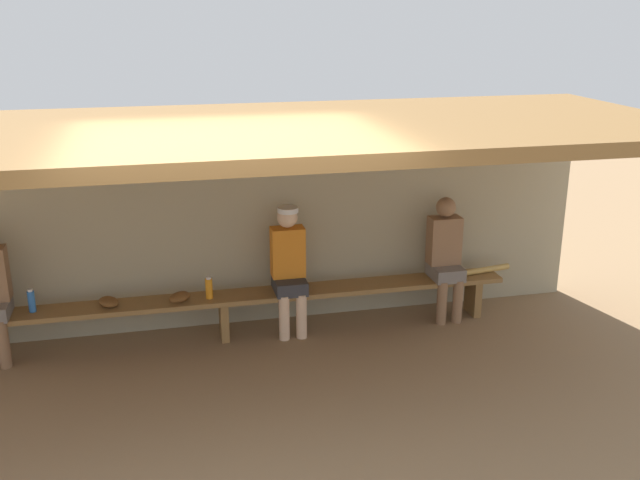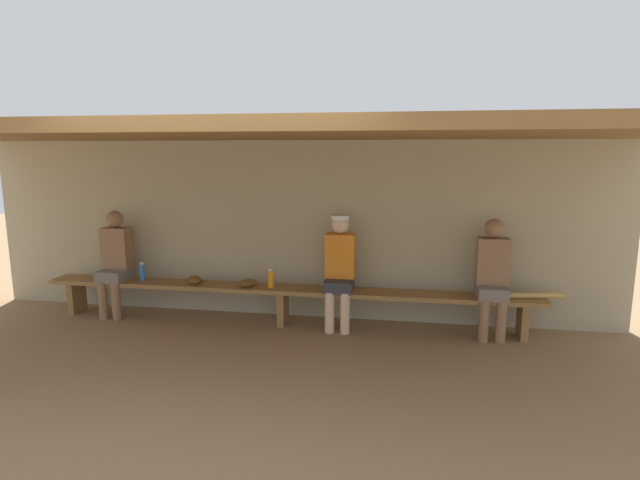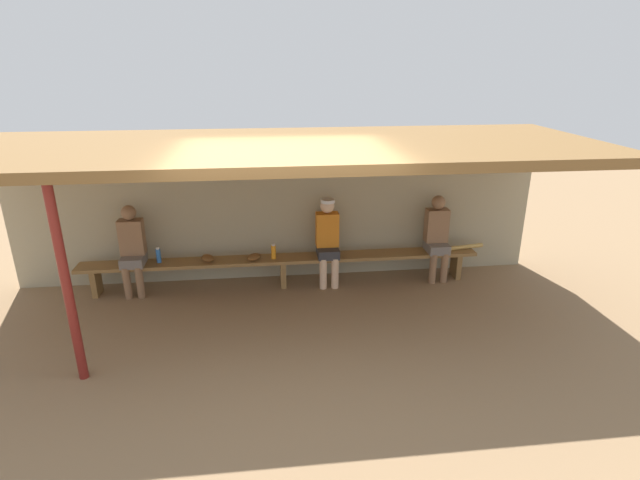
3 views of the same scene
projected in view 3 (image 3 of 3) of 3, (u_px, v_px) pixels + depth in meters
The scene contains 13 objects.
ground_plane at pixel (289, 338), 6.20m from camera, with size 24.00×24.00×0.00m, color #8C6D4C.
back_wall at pixel (280, 208), 7.69m from camera, with size 8.00×0.20×2.20m, color tan.
dugout_roof at pixel (282, 148), 6.07m from camera, with size 8.00×2.80×0.12m, color brown.
support_post at pixel (67, 287), 5.06m from camera, with size 0.10×0.10×2.20m, color maroon.
bench at pixel (283, 262), 7.51m from camera, with size 6.00×0.36×0.46m.
player_leftmost at pixel (328, 238), 7.47m from camera, with size 0.34×0.42×1.34m.
player_shirtless_tan at pixel (132, 247), 7.16m from camera, with size 0.34×0.42×1.34m.
player_middle at pixel (437, 234), 7.66m from camera, with size 0.34×0.42×1.34m.
water_bottle_blue at pixel (158, 255), 7.27m from camera, with size 0.07×0.07×0.23m.
water_bottle_clear at pixel (274, 252), 7.41m from camera, with size 0.07×0.07×0.23m.
baseball_glove_dark_brown at pixel (208, 258), 7.35m from camera, with size 0.24×0.17×0.09m, color brown.
baseball_glove_tan at pixel (254, 257), 7.39m from camera, with size 0.24×0.17×0.09m, color brown.
baseball_bat at pixel (457, 248), 7.77m from camera, with size 0.07×0.07×0.89m, color tan.
Camera 3 is at (-0.24, -5.40, 3.30)m, focal length 27.79 mm.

